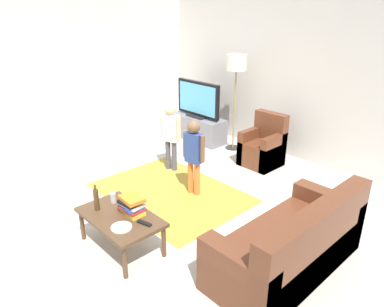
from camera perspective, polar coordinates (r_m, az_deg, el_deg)
name	(u,v)px	position (r m, az deg, el deg)	size (l,w,h in m)	color
ground	(160,209)	(4.96, -5.14, -8.77)	(7.80, 7.80, 0.00)	beige
wall_back	(292,81)	(6.62, 15.68, 11.03)	(6.00, 0.12, 2.70)	silver
wall_left	(53,79)	(6.99, -21.19, 10.93)	(0.12, 6.00, 2.70)	silver
area_rug	(171,192)	(5.35, -3.43, -6.18)	(2.20, 1.60, 0.01)	#B28C33
tv_stand	(199,128)	(7.36, 1.05, 4.01)	(1.20, 0.44, 0.50)	slate
tv	(198,100)	(7.18, 0.97, 8.56)	(1.10, 0.28, 0.71)	black
couch	(294,248)	(3.89, 15.91, -14.21)	(0.80, 1.80, 0.86)	brown
armchair	(264,148)	(6.29, 11.33, 0.85)	(0.60, 0.60, 0.90)	brown
floor_lamp	(236,68)	(6.63, 7.06, 13.39)	(0.36, 0.36, 1.78)	#262626
child_near_tv	(171,131)	(5.84, -3.43, 3.62)	(0.37, 0.20, 1.14)	#4C4C59
child_center	(194,151)	(5.04, 0.28, 0.40)	(0.37, 0.18, 1.12)	orange
coffee_table	(120,219)	(4.11, -11.35, -10.22)	(1.00, 0.60, 0.42)	#513823
book_stack	(132,205)	(4.05, -9.61, -8.10)	(0.31, 0.23, 0.21)	yellow
bottle	(96,199)	(4.19, -14.99, -7.07)	(0.06, 0.06, 0.31)	#4C3319
tv_remote	(144,223)	(3.90, -7.59, -10.92)	(0.17, 0.05, 0.02)	black
soda_can	(113,198)	(4.33, -12.47, -6.90)	(0.07, 0.07, 0.12)	silver
plate	(121,227)	(3.87, -11.16, -11.46)	(0.22, 0.22, 0.02)	white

